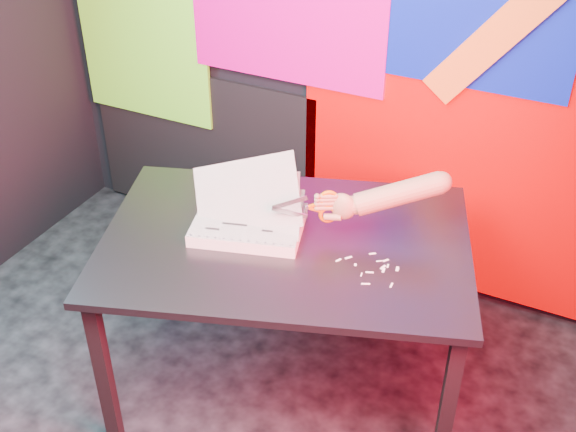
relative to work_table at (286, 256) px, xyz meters
The scene contains 7 objects.
room 0.91m from the work_table, 107.16° to the right, with size 3.01×3.01×2.71m.
backdrop 0.94m from the work_table, 97.53° to the left, with size 2.88×0.05×2.08m.
work_table is the anchor object (origin of this frame).
printout_stack 0.18m from the work_table, behind, with size 0.49×0.39×0.30m.
scissors 0.25m from the work_table, 31.52° to the left, with size 0.21×0.12×0.14m.
hand_forearm 0.45m from the work_table, 29.74° to the left, with size 0.42×0.26×0.18m.
paper_clippings 0.36m from the work_table, ahead, with size 0.23×0.19×0.00m.
Camera 1 is at (1.13, -1.34, 2.30)m, focal length 45.00 mm.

